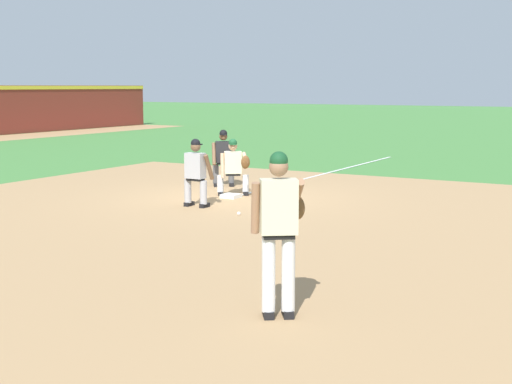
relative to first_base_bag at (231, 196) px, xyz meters
name	(u,v)px	position (x,y,z in m)	size (l,w,h in m)	color
ground_plane	(231,198)	(0.00, 0.00, -0.04)	(160.00, 160.00, 0.00)	#47843D
infield_dirt_patch	(246,237)	(-3.53, -2.50, -0.04)	(18.00, 18.00, 0.01)	tan
foul_line_stripe	(328,173)	(5.51, 0.00, -0.04)	(11.02, 0.10, 0.00)	white
first_base_bag	(231,196)	(0.00, 0.00, 0.00)	(0.38, 0.38, 0.09)	white
baseball	(239,214)	(-1.83, -1.32, -0.01)	(0.07, 0.07, 0.07)	white
pitcher	(280,224)	(-7.02, -4.98, 1.01)	(0.85, 0.57, 1.86)	black
first_baseman	(234,165)	(0.33, 0.12, 0.69)	(0.80, 1.05, 1.34)	black
baserunner	(196,170)	(-1.42, -0.01, 0.75)	(0.43, 0.59, 1.46)	black
umpire	(223,156)	(1.54, 1.17, 0.75)	(0.65, 0.68, 1.46)	black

